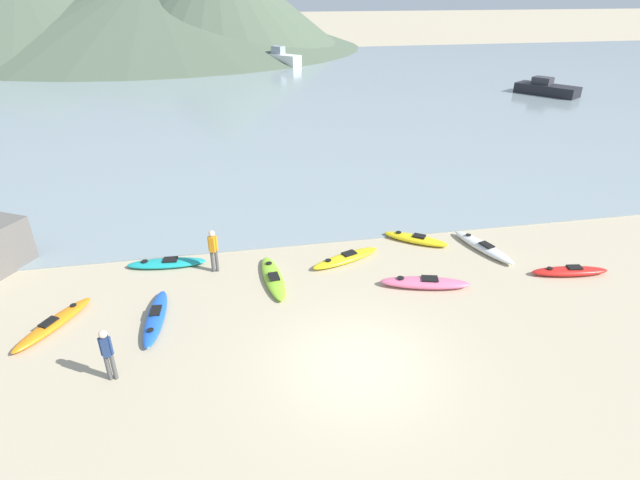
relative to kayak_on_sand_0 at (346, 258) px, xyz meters
name	(u,v)px	position (x,y,z in m)	size (l,w,h in m)	color
ground_plane	(358,366)	(-1.07, -5.87, -0.15)	(400.00, 400.00, 0.00)	tan
bay_water	(251,89)	(-1.07, 36.62, -0.12)	(160.00, 70.00, 0.06)	gray
far_hill_left	(26,13)	(-33.03, 76.23, 5.41)	(57.75, 57.75, 11.11)	#4C5B47
far_hill_midleft	(151,11)	(-14.29, 77.99, 5.52)	(69.29, 69.29, 11.33)	#4C5B47
kayak_on_sand_0	(346,258)	(0.00, 0.00, 0.00)	(3.02, 1.70, 0.33)	yellow
kayak_on_sand_1	(425,283)	(2.31, -2.33, 0.02)	(3.22, 1.47, 0.38)	#E5668C
kayak_on_sand_2	(570,271)	(7.89, -2.57, 0.00)	(2.91, 0.98, 0.34)	red
kayak_on_sand_3	(156,317)	(-6.87, -2.61, 0.00)	(0.78, 3.10, 0.33)	blue
kayak_on_sand_4	(167,263)	(-6.80, 0.95, -0.02)	(2.97, 0.93, 0.30)	teal
kayak_on_sand_5	(483,247)	(5.66, -0.18, 0.01)	(1.54, 3.24, 0.35)	white
kayak_on_sand_6	(273,278)	(-2.92, -0.88, -0.02)	(0.90, 3.17, 0.29)	#8CCC2D
kayak_on_sand_7	(54,323)	(-9.98, -2.33, 0.00)	(2.09, 2.90, 0.33)	orange
kayak_on_sand_8	(416,239)	(3.24, 1.01, 0.00)	(2.58, 2.13, 0.34)	yellow
person_near_foreground	(107,352)	(-7.76, -5.10, 0.78)	(0.33, 0.23, 1.62)	#4C4C4C
person_near_waterline	(213,248)	(-4.98, 0.20, 0.82)	(0.34, 0.29, 1.69)	#4C4C4C
moored_boat_0	(281,59)	(3.95, 52.21, 0.74)	(4.86, 5.15, 2.35)	white
moored_boat_1	(546,89)	(26.67, 27.95, 0.47)	(5.01, 5.93, 1.58)	black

